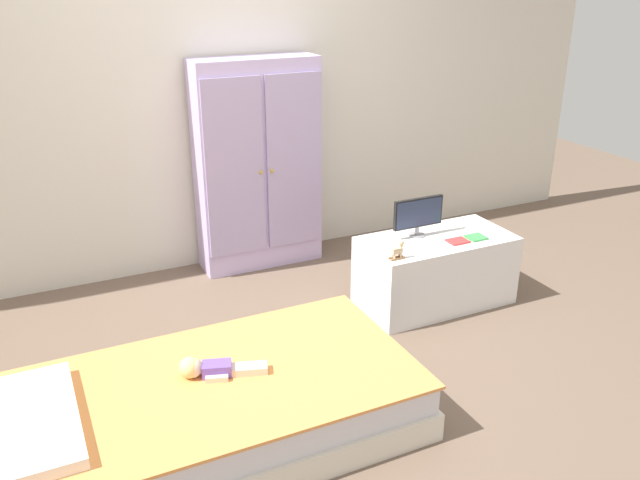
{
  "coord_description": "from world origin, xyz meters",
  "views": [
    {
      "loc": [
        -1.17,
        -2.72,
        1.97
      ],
      "look_at": [
        0.26,
        0.29,
        0.59
      ],
      "focal_mm": 36.84,
      "sensor_mm": 36.0,
      "label": 1
    }
  ],
  "objects_px": {
    "tv_monitor": "(418,214)",
    "tv_stand": "(435,270)",
    "doll": "(207,368)",
    "bed": "(213,409)",
    "book_green": "(476,237)",
    "rocking_horse_toy": "(398,250)",
    "wardrobe": "(258,165)",
    "book_red": "(458,241)"
  },
  "relations": [
    {
      "from": "tv_monitor",
      "to": "bed",
      "type": "bearing_deg",
      "value": -154.73
    },
    {
      "from": "bed",
      "to": "rocking_horse_toy",
      "type": "relative_size",
      "value": 16.45
    },
    {
      "from": "rocking_horse_toy",
      "to": "doll",
      "type": "bearing_deg",
      "value": -160.98
    },
    {
      "from": "tv_monitor",
      "to": "book_green",
      "type": "xyz_separation_m",
      "value": [
        0.3,
        -0.19,
        -0.14
      ]
    },
    {
      "from": "doll",
      "to": "book_green",
      "type": "xyz_separation_m",
      "value": [
        1.85,
        0.49,
        0.12
      ]
    },
    {
      "from": "tv_stand",
      "to": "tv_monitor",
      "type": "bearing_deg",
      "value": 140.13
    },
    {
      "from": "doll",
      "to": "tv_monitor",
      "type": "height_order",
      "value": "tv_monitor"
    },
    {
      "from": "doll",
      "to": "bed",
      "type": "bearing_deg",
      "value": -86.72
    },
    {
      "from": "book_red",
      "to": "bed",
      "type": "bearing_deg",
      "value": -162.49
    },
    {
      "from": "book_green",
      "to": "wardrobe",
      "type": "bearing_deg",
      "value": 129.98
    },
    {
      "from": "doll",
      "to": "tv_stand",
      "type": "xyz_separation_m",
      "value": [
        1.64,
        0.6,
        -0.11
      ]
    },
    {
      "from": "book_red",
      "to": "book_green",
      "type": "bearing_deg",
      "value": -0.0
    },
    {
      "from": "tv_stand",
      "to": "tv_monitor",
      "type": "distance_m",
      "value": 0.39
    },
    {
      "from": "bed",
      "to": "doll",
      "type": "height_order",
      "value": "doll"
    },
    {
      "from": "bed",
      "to": "book_green",
      "type": "bearing_deg",
      "value": 16.29
    },
    {
      "from": "bed",
      "to": "tv_stand",
      "type": "xyz_separation_m",
      "value": [
        1.64,
        0.65,
        0.08
      ]
    },
    {
      "from": "tv_monitor",
      "to": "rocking_horse_toy",
      "type": "distance_m",
      "value": 0.39
    },
    {
      "from": "rocking_horse_toy",
      "to": "bed",
      "type": "bearing_deg",
      "value": -158.9
    },
    {
      "from": "bed",
      "to": "wardrobe",
      "type": "relative_size",
      "value": 1.27
    },
    {
      "from": "tv_stand",
      "to": "book_green",
      "type": "height_order",
      "value": "book_green"
    },
    {
      "from": "bed",
      "to": "wardrobe",
      "type": "xyz_separation_m",
      "value": [
        0.87,
        1.7,
        0.58
      ]
    },
    {
      "from": "doll",
      "to": "tv_stand",
      "type": "bearing_deg",
      "value": 19.96
    },
    {
      "from": "tv_monitor",
      "to": "book_red",
      "type": "height_order",
      "value": "tv_monitor"
    },
    {
      "from": "wardrobe",
      "to": "rocking_horse_toy",
      "type": "height_order",
      "value": "wardrobe"
    },
    {
      "from": "rocking_horse_toy",
      "to": "book_red",
      "type": "xyz_separation_m",
      "value": [
        0.46,
        0.06,
        -0.05
      ]
    },
    {
      "from": "doll",
      "to": "wardrobe",
      "type": "height_order",
      "value": "wardrobe"
    },
    {
      "from": "wardrobe",
      "to": "tv_monitor",
      "type": "xyz_separation_m",
      "value": [
        0.67,
        -0.97,
        -0.14
      ]
    },
    {
      "from": "tv_monitor",
      "to": "rocking_horse_toy",
      "type": "height_order",
      "value": "tv_monitor"
    },
    {
      "from": "tv_monitor",
      "to": "book_green",
      "type": "height_order",
      "value": "tv_monitor"
    },
    {
      "from": "wardrobe",
      "to": "book_red",
      "type": "bearing_deg",
      "value": -54.2
    },
    {
      "from": "wardrobe",
      "to": "book_green",
      "type": "relative_size",
      "value": 12.72
    },
    {
      "from": "doll",
      "to": "book_red",
      "type": "height_order",
      "value": "book_red"
    },
    {
      "from": "doll",
      "to": "wardrobe",
      "type": "bearing_deg",
      "value": 62.09
    },
    {
      "from": "bed",
      "to": "doll",
      "type": "xyz_separation_m",
      "value": [
        -0.0,
        0.05,
        0.18
      ]
    },
    {
      "from": "tv_stand",
      "to": "tv_monitor",
      "type": "relative_size",
      "value": 2.8
    },
    {
      "from": "doll",
      "to": "book_green",
      "type": "height_order",
      "value": "book_green"
    },
    {
      "from": "doll",
      "to": "tv_monitor",
      "type": "distance_m",
      "value": 1.71
    },
    {
      "from": "tv_monitor",
      "to": "rocking_horse_toy",
      "type": "relative_size",
      "value": 3.02
    },
    {
      "from": "doll",
      "to": "rocking_horse_toy",
      "type": "bearing_deg",
      "value": 19.02
    },
    {
      "from": "tv_monitor",
      "to": "tv_stand",
      "type": "bearing_deg",
      "value": -39.87
    },
    {
      "from": "bed",
      "to": "book_red",
      "type": "distance_m",
      "value": 1.82
    },
    {
      "from": "rocking_horse_toy",
      "to": "book_green",
      "type": "relative_size",
      "value": 0.98
    }
  ]
}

